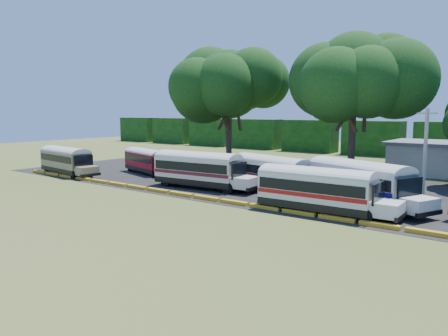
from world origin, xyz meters
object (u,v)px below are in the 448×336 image
Objects in this scene: bus_red at (147,159)px; bus_cream_west at (200,168)px; bus_beige at (66,159)px; tree_west at (229,85)px; bus_white_red at (319,187)px.

bus_red is 12.54m from bus_cream_west.
bus_beige reaches higher than bus_red.
tree_west is at bearing 85.10° from bus_red.
bus_beige is 0.97× the size of bus_white_red.
bus_white_red is at bearing -39.31° from tree_west.
bus_red is 27.01m from bus_white_red.
bus_beige is 9.62m from bus_red.
bus_red is at bearing 163.77° from bus_white_red.
bus_beige is 23.06m from tree_west.
bus_white_red is 0.68× the size of tree_west.
bus_cream_west is 19.21m from tree_west.
bus_white_red is (14.24, -2.84, -0.09)m from bus_cream_west.
bus_red is 0.89× the size of bus_white_red.
bus_white_red reaches higher than bus_red.
bus_cream_west is at bearing -1.88° from bus_red.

